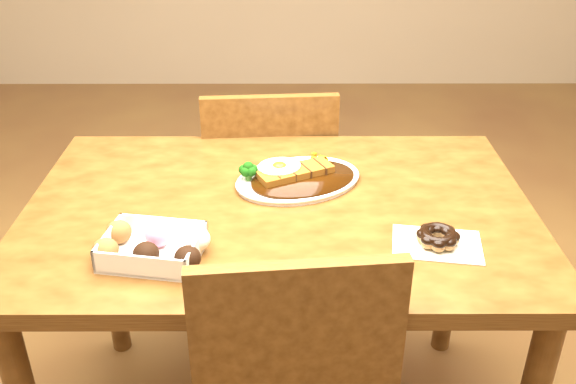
{
  "coord_description": "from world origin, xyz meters",
  "views": [
    {
      "loc": [
        0.02,
        -1.32,
        1.51
      ],
      "look_at": [
        0.02,
        -0.05,
        0.81
      ],
      "focal_mm": 40.0,
      "sensor_mm": 36.0,
      "label": 1
    }
  ],
  "objects_px": {
    "katsu_curry_plate": "(296,177)",
    "donut_box": "(152,246)",
    "table": "(279,240)",
    "pon_de_ring": "(438,237)",
    "chair_far": "(269,195)"
  },
  "relations": [
    {
      "from": "chair_far",
      "to": "pon_de_ring",
      "type": "xyz_separation_m",
      "value": [
        0.38,
        -0.71,
        0.29
      ]
    },
    {
      "from": "chair_far",
      "to": "pon_de_ring",
      "type": "relative_size",
      "value": 4.23
    },
    {
      "from": "donut_box",
      "to": "katsu_curry_plate",
      "type": "bearing_deg",
      "value": 47.59
    },
    {
      "from": "katsu_curry_plate",
      "to": "donut_box",
      "type": "height_order",
      "value": "katsu_curry_plate"
    },
    {
      "from": "katsu_curry_plate",
      "to": "donut_box",
      "type": "xyz_separation_m",
      "value": [
        -0.3,
        -0.33,
        0.01
      ]
    },
    {
      "from": "table",
      "to": "pon_de_ring",
      "type": "distance_m",
      "value": 0.4
    },
    {
      "from": "katsu_curry_plate",
      "to": "donut_box",
      "type": "bearing_deg",
      "value": -132.41
    },
    {
      "from": "table",
      "to": "pon_de_ring",
      "type": "height_order",
      "value": "pon_de_ring"
    },
    {
      "from": "table",
      "to": "donut_box",
      "type": "height_order",
      "value": "donut_box"
    },
    {
      "from": "katsu_curry_plate",
      "to": "pon_de_ring",
      "type": "xyz_separation_m",
      "value": [
        0.3,
        -0.28,
        0.0
      ]
    },
    {
      "from": "donut_box",
      "to": "table",
      "type": "bearing_deg",
      "value": 39.82
    },
    {
      "from": "table",
      "to": "pon_de_ring",
      "type": "bearing_deg",
      "value": -26.81
    },
    {
      "from": "table",
      "to": "katsu_curry_plate",
      "type": "distance_m",
      "value": 0.17
    },
    {
      "from": "table",
      "to": "donut_box",
      "type": "xyz_separation_m",
      "value": [
        -0.26,
        -0.22,
        0.13
      ]
    },
    {
      "from": "chair_far",
      "to": "donut_box",
      "type": "distance_m",
      "value": 0.84
    }
  ]
}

